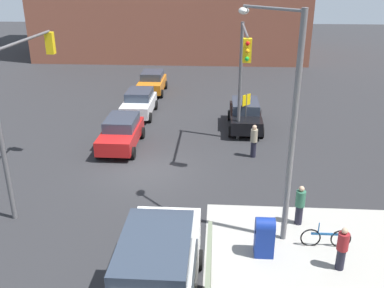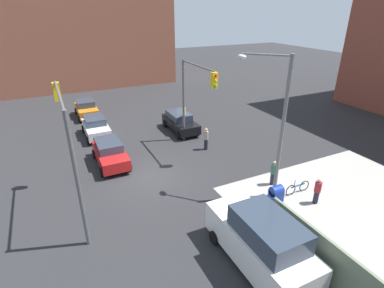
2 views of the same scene
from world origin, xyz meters
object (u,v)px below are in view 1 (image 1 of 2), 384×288
at_px(traffic_signal_nw_corner, 243,66).
at_px(bicycle_at_crosswalk, 261,120).
at_px(traffic_signal_se_corner, 23,87).
at_px(coupe_red, 121,132).
at_px(pedestrian_crossing, 342,248).
at_px(sedan_orange, 152,82).
at_px(pedestrian_waiting, 300,205).
at_px(street_lamp_corner, 285,112).
at_px(sedan_black, 245,115).
at_px(pedestrian_walking_north, 254,140).
at_px(hatchback_white, 139,103).
at_px(van_white_delivery, 158,274).
at_px(bicycle_leaning_on_fence, 326,238).
at_px(mailbox_blue, 265,235).

distance_m(traffic_signal_nw_corner, bicycle_at_crosswalk, 6.16).
height_order(traffic_signal_se_corner, coupe_red, traffic_signal_se_corner).
bearing_deg(pedestrian_crossing, sedan_orange, -51.46).
distance_m(coupe_red, pedestrian_waiting, 10.97).
bearing_deg(traffic_signal_se_corner, bicycle_at_crosswalk, 130.52).
bearing_deg(traffic_signal_nw_corner, street_lamp_corner, 7.85).
height_order(sedan_black, pedestrian_walking_north, pedestrian_walking_north).
relative_size(traffic_signal_nw_corner, coupe_red, 1.53).
distance_m(traffic_signal_nw_corner, pedestrian_walking_north, 3.81).
bearing_deg(bicycle_at_crosswalk, coupe_red, -63.59).
xyz_separation_m(coupe_red, pedestrian_walking_north, (0.90, 7.06, 0.07)).
bearing_deg(bicycle_at_crosswalk, sedan_orange, -132.17).
distance_m(traffic_signal_nw_corner, hatchback_white, 9.41).
distance_m(traffic_signal_nw_corner, van_white_delivery, 12.35).
xyz_separation_m(sedan_black, bicycle_leaning_on_fence, (11.95, 2.22, -0.50)).
bearing_deg(bicycle_leaning_on_fence, coupe_red, -133.16).
bearing_deg(van_white_delivery, coupe_red, -162.85).
bearing_deg(van_white_delivery, sedan_orange, -170.95).
relative_size(sedan_black, pedestrian_crossing, 2.84).
xyz_separation_m(hatchback_white, bicycle_at_crosswalk, (1.61, 7.88, -0.50)).
relative_size(street_lamp_corner, bicycle_at_crosswalk, 4.57).
height_order(coupe_red, hatchback_white, same).
distance_m(bicycle_leaning_on_fence, bicycle_at_crosswalk, 12.46).
height_order(traffic_signal_nw_corner, bicycle_leaning_on_fence, traffic_signal_nw_corner).
bearing_deg(pedestrian_crossing, van_white_delivery, 35.72).
distance_m(mailbox_blue, pedestrian_waiting, 2.50).
distance_m(mailbox_blue, pedestrian_walking_north, 8.20).
relative_size(sedan_black, bicycle_leaning_on_fence, 2.52).
distance_m(street_lamp_corner, pedestrian_waiting, 4.05).
bearing_deg(traffic_signal_se_corner, mailbox_blue, 67.02).
xyz_separation_m(van_white_delivery, pedestrian_walking_north, (-10.98, 3.40, -0.37)).
relative_size(van_white_delivery, pedestrian_crossing, 3.48).
height_order(pedestrian_walking_north, bicycle_leaning_on_fence, pedestrian_walking_north).
xyz_separation_m(sedan_orange, bicycle_at_crosswalk, (7.11, 7.85, -0.50)).
xyz_separation_m(traffic_signal_nw_corner, van_white_delivery, (11.58, -2.70, -3.32)).
height_order(pedestrian_crossing, bicycle_at_crosswalk, pedestrian_crossing).
distance_m(pedestrian_waiting, bicycle_at_crosswalk, 11.03).
relative_size(traffic_signal_nw_corner, pedestrian_walking_north, 3.73).
bearing_deg(pedestrian_walking_north, traffic_signal_nw_corner, 169.64).
relative_size(hatchback_white, pedestrian_crossing, 2.58).
bearing_deg(pedestrian_waiting, hatchback_white, -4.75).
bearing_deg(coupe_red, traffic_signal_se_corner, -27.48).
bearing_deg(bicycle_leaning_on_fence, sedan_black, -169.49).
xyz_separation_m(hatchback_white, bicycle_leaning_on_fence, (14.01, 9.07, -0.50)).
xyz_separation_m(van_white_delivery, bicycle_leaning_on_fence, (-3.38, 5.40, -0.93)).
xyz_separation_m(traffic_signal_nw_corner, sedan_black, (-3.74, 0.48, -3.76)).
distance_m(pedestrian_crossing, pedestrian_walking_north, 9.07).
distance_m(traffic_signal_se_corner, sedan_orange, 16.74).
bearing_deg(pedestrian_walking_north, mailbox_blue, -60.90).
distance_m(sedan_orange, pedestrian_waiting, 19.94).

